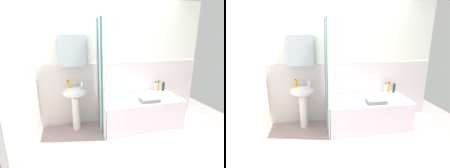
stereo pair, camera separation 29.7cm
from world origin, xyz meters
TOP-DOWN VIEW (x-y plane):
  - ground_plane at (0.00, 0.00)m, footprint 4.80×5.60m
  - wall_back_tiled at (-0.05, 1.26)m, footprint 3.60×0.18m
  - wall_left_tiled at (-1.57, 0.34)m, footprint 0.07×1.81m
  - sink at (-0.88, 1.03)m, footprint 0.44×0.34m
  - faucet at (-0.88, 1.11)m, footprint 0.03×0.12m
  - soap_dispenser at (-0.99, 1.04)m, footprint 0.06×0.06m
  - toothbrush_cup at (-0.74, 0.99)m, footprint 0.06×0.06m
  - bathtub at (0.34, 0.85)m, footprint 1.53×0.74m
  - shower_curtain at (-0.44, 0.85)m, footprint 0.01×0.74m
  - body_wash_bottle at (1.00, 1.14)m, footprint 0.05×0.05m
  - lotion_bottle at (0.89, 1.16)m, footprint 0.05×0.05m
  - conditioner_bottle at (0.81, 1.13)m, footprint 0.05×0.05m
  - towel_folded at (0.42, 0.64)m, footprint 0.34×0.25m

SIDE VIEW (x-z plane):
  - ground_plane at x=0.00m, z-range -0.04..0.00m
  - bathtub at x=0.34m, z-range 0.00..0.56m
  - towel_folded at x=0.42m, z-range 0.56..0.63m
  - sink at x=-0.88m, z-range 0.19..1.01m
  - body_wash_bottle at x=1.00m, z-range 0.55..0.76m
  - conditioner_bottle at x=0.81m, z-range 0.55..0.78m
  - lotion_bottle at x=0.89m, z-range 0.55..0.78m
  - toothbrush_cup at x=-0.74m, z-range 0.82..0.92m
  - soap_dispenser at x=-0.99m, z-range 0.81..0.95m
  - faucet at x=-0.88m, z-range 0.82..0.94m
  - shower_curtain at x=-0.44m, z-range 0.00..2.00m
  - wall_left_tiled at x=-1.57m, z-range -0.08..2.32m
  - wall_back_tiled at x=-0.05m, z-range -0.06..2.34m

